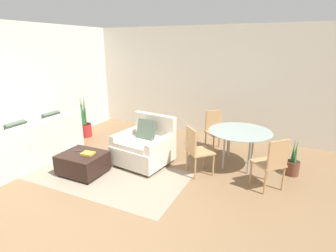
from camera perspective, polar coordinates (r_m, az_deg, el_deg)
The scene contains 15 objects.
ground_plane at distance 4.25m, azimuth -15.23°, elevation -16.02°, with size 20.00×20.00×0.00m, color brown.
wall_back at distance 7.01m, azimuth 4.74°, elevation 9.76°, with size 12.00×0.06×2.75m.
wall_left at distance 6.67m, azimuth -26.12°, elevation 7.67°, with size 0.06×12.00×2.75m.
area_rug at distance 5.04m, azimuth -13.51°, elevation -10.28°, with size 2.97×1.54×0.01m.
couch at distance 6.04m, azimuth -27.12°, elevation -3.84°, with size 0.85×2.03×0.92m.
armchair at distance 5.24m, azimuth -5.12°, elevation -4.44°, with size 1.09×1.06×0.94m.
ottoman at distance 5.11m, azimuth -18.04°, elevation -7.58°, with size 0.78×0.65×0.40m.
book_stack at distance 4.97m, azimuth -17.03°, elevation -5.72°, with size 0.23×0.19×0.03m.
tv_remote_primary at distance 5.18m, azimuth -18.83°, elevation -5.10°, with size 0.15×0.14×0.01m.
potted_plant at distance 7.10m, azimuth -17.67°, elevation -0.00°, with size 0.33×0.33×1.18m.
dining_table at distance 5.14m, azimuth 15.36°, elevation -1.82°, with size 1.18×1.18×0.73m.
dining_chair_near_left at distance 4.75m, azimuth 6.12°, elevation -4.76°, with size 0.59×0.59×0.90m.
dining_chair_near_right at distance 4.54m, azimuth 21.78°, elevation -7.06°, with size 0.59×0.59×0.90m.
dining_chair_far_left at distance 5.91m, azimuth 10.24°, elevation -0.44°, with size 0.59×0.59×0.90m.
potted_plant_small at distance 5.34m, azimuth 25.58°, elevation -7.61°, with size 0.23×0.23×0.70m.
Camera 1 is at (2.42, -2.64, 2.30)m, focal length 28.00 mm.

